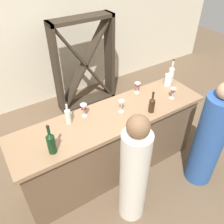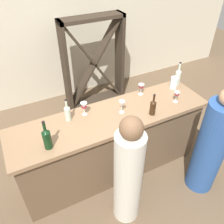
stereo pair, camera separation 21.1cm
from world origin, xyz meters
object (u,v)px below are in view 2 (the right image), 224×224
(wine_rack, at_px, (94,63))
(person_left_guest, at_px, (128,176))
(wine_bottle_second_right_clear_pale, at_px, (178,76))
(wine_glass_near_right, at_px, (84,106))
(person_center_guest, at_px, (211,147))
(wine_glass_far_left, at_px, (141,87))
(water_pitcher, at_px, (174,83))
(wine_glass_near_center, at_px, (122,104))
(wine_glass_near_left, at_px, (177,95))
(wine_bottle_second_left_clear_pale, at_px, (67,113))
(wine_bottle_center_amber_brown, at_px, (153,107))
(wine_bottle_leftmost_dark_green, at_px, (47,138))

(wine_rack, relative_size, person_left_guest, 1.11)
(wine_bottle_second_right_clear_pale, xyz_separation_m, wine_glass_near_right, (-1.40, -0.04, -0.01))
(wine_bottle_second_right_clear_pale, relative_size, person_center_guest, 0.23)
(wine_glass_far_left, bearing_deg, water_pitcher, -8.06)
(wine_glass_near_center, height_order, wine_glass_far_left, wine_glass_near_center)
(wine_glass_near_left, height_order, person_center_guest, person_center_guest)
(water_pitcher, bearing_deg, wine_glass_near_center, -169.84)
(person_left_guest, bearing_deg, wine_glass_far_left, -20.91)
(wine_bottle_second_left_clear_pale, height_order, person_center_guest, person_center_guest)
(wine_glass_near_center, bearing_deg, wine_bottle_center_amber_brown, -31.74)
(wine_glass_near_right, xyz_separation_m, person_center_guest, (1.21, -0.90, -0.41))
(wine_bottle_leftmost_dark_green, distance_m, wine_bottle_second_right_clear_pale, 1.96)
(wine_bottle_second_right_clear_pale, bearing_deg, person_left_guest, -145.84)
(wine_bottle_center_amber_brown, bearing_deg, person_left_guest, -141.48)
(wine_glass_near_center, distance_m, wine_glass_near_right, 0.44)
(wine_bottle_second_left_clear_pale, bearing_deg, person_center_guest, -32.10)
(wine_glass_near_left, xyz_separation_m, wine_glass_near_center, (-0.71, 0.12, 0.01))
(wine_bottle_second_right_clear_pale, bearing_deg, wine_bottle_second_left_clear_pale, -177.98)
(water_pitcher, bearing_deg, wine_bottle_second_right_clear_pale, 26.44)
(wine_bottle_center_amber_brown, distance_m, person_center_guest, 0.83)
(wine_bottle_second_left_clear_pale, relative_size, wine_bottle_second_right_clear_pale, 0.84)
(wine_bottle_second_right_clear_pale, relative_size, person_left_guest, 0.23)
(wine_glass_near_right, bearing_deg, wine_bottle_second_right_clear_pale, 1.81)
(wine_bottle_center_amber_brown, relative_size, wine_bottle_second_right_clear_pale, 0.81)
(wine_bottle_second_left_clear_pale, height_order, wine_glass_near_center, wine_bottle_second_left_clear_pale)
(wine_bottle_second_left_clear_pale, height_order, wine_bottle_center_amber_brown, wine_bottle_second_left_clear_pale)
(wine_bottle_leftmost_dark_green, relative_size, wine_glass_near_left, 2.26)
(wine_bottle_center_amber_brown, height_order, wine_glass_far_left, wine_bottle_center_amber_brown)
(wine_bottle_second_right_clear_pale, distance_m, person_center_guest, 1.05)
(wine_bottle_second_left_clear_pale, bearing_deg, wine_bottle_second_right_clear_pale, 2.02)
(wine_glass_far_left, height_order, person_left_guest, person_left_guest)
(wine_bottle_center_amber_brown, distance_m, wine_glass_far_left, 0.43)
(wine_bottle_leftmost_dark_green, distance_m, water_pitcher, 1.85)
(wine_bottle_leftmost_dark_green, distance_m, wine_glass_near_right, 0.62)
(wine_bottle_leftmost_dark_green, bearing_deg, wine_bottle_center_amber_brown, -0.93)
(wine_bottle_center_amber_brown, distance_m, wine_glass_near_center, 0.36)
(wine_glass_near_left, bearing_deg, wine_glass_near_right, 165.98)
(wine_rack, distance_m, wine_glass_near_left, 1.82)
(wine_bottle_leftmost_dark_green, xyz_separation_m, wine_glass_near_center, (0.93, 0.17, -0.01))
(wine_glass_near_right, xyz_separation_m, wine_glass_far_left, (0.82, 0.06, -0.01))
(wine_bottle_leftmost_dark_green, xyz_separation_m, water_pitcher, (1.82, 0.33, -0.05))
(wine_bottle_center_amber_brown, xyz_separation_m, wine_glass_near_right, (-0.71, 0.35, 0.01))
(wine_glass_far_left, height_order, water_pitcher, water_pitcher)
(wine_rack, relative_size, water_pitcher, 10.01)
(water_pitcher, relative_size, person_left_guest, 0.11)
(person_left_guest, bearing_deg, person_center_guest, -77.46)
(wine_rack, bearing_deg, wine_glass_near_left, -78.14)
(wine_bottle_center_amber_brown, relative_size, wine_glass_near_right, 1.65)
(wine_bottle_center_amber_brown, relative_size, wine_glass_near_left, 1.85)
(wine_bottle_second_left_clear_pale, distance_m, water_pitcher, 1.51)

